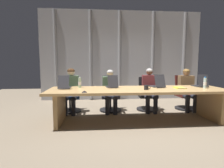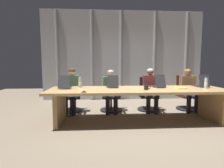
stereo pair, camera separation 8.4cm
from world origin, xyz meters
The scene contains 20 objects.
ground_plane centered at (0.00, 0.00, 0.00)m, with size 11.38×11.38×0.00m, color #7F705B.
conference_table centered at (0.00, 0.00, 0.59)m, with size 3.90×1.11×0.73m.
curtain_backdrop centered at (0.00, 2.59, 1.57)m, with size 5.69×0.17×3.13m.
laptop_left_end centered at (-1.62, 0.21, 0.79)m, with size 0.24×0.46×0.30m.
laptop_left_mid centered at (-0.56, 0.27, 0.79)m, with size 0.28×0.42×0.29m.
laptop_center centered at (0.52, 0.24, 0.79)m, with size 0.29×0.46×0.30m.
laptop_right_mid centered at (1.58, 0.24, 0.79)m, with size 0.24×0.41×0.30m.
office_chair_left_end centered at (-1.63, 1.00, 0.34)m, with size 0.60×0.61×0.93m.
office_chair_left_mid centered at (-0.53, 1.00, 0.34)m, with size 0.60×0.60×0.94m.
office_chair_center centered at (0.51, 1.00, 0.33)m, with size 0.60×0.60×0.91m.
office_chair_right_mid centered at (1.61, 1.00, 0.35)m, with size 0.60×0.61×0.95m.
person_left_end centered at (-1.58, 0.84, 0.65)m, with size 0.40×0.55×1.16m.
person_left_mid centered at (-0.54, 0.84, 0.63)m, with size 0.41×0.55×1.12m.
person_center centered at (0.52, 0.84, 0.64)m, with size 0.42×0.57×1.16m.
person_right_mid centered at (1.58, 0.84, 0.64)m, with size 0.41×0.56×1.14m.
water_bottle_primary centered at (-1.30, 0.29, 0.85)m, with size 0.07×0.07×0.25m.
water_bottle_secondary centered at (1.52, -0.06, 0.85)m, with size 0.07×0.07×0.26m.
coffee_mug_near centered at (0.14, -0.18, 0.78)m, with size 0.14×0.10×0.10m.
conference_mic_left_side centered at (-1.14, -0.43, 0.75)m, with size 0.11×0.11×0.04m, color black.
spiral_notepad centered at (0.97, 0.02, 0.74)m, with size 0.24×0.32×0.03m.
Camera 2 is at (-0.83, -3.92, 1.28)m, focal length 29.11 mm.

